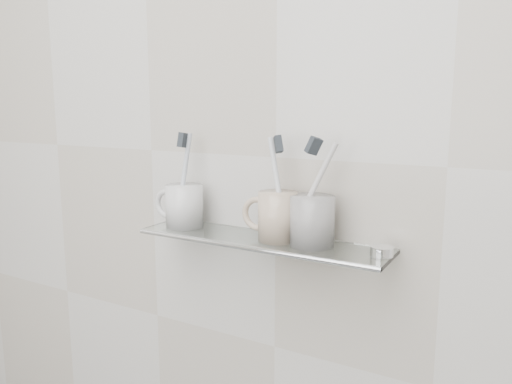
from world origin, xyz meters
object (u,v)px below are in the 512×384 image
Objects in this scene: shelf_glass at (260,240)px; mug_center at (278,216)px; mug_right at (312,221)px; mug_left at (184,206)px.

shelf_glass is 5.41× the size of mug_center.
mug_center reaches higher than mug_right.
mug_right reaches higher than mug_left.
mug_center is at bearing -23.04° from mug_left.
mug_center is 0.07m from mug_right.
mug_center is at bearing -177.66° from mug_right.
mug_left reaches higher than shelf_glass.
shelf_glass is 0.06m from mug_center.
shelf_glass is at bearing -24.58° from mug_left.
mug_right is at bearing -23.04° from mug_left.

